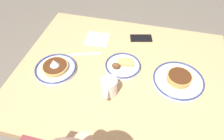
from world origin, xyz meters
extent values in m
plane|color=#6E6559|center=(0.00, 0.00, 0.00)|extent=(6.00, 6.00, 0.00)
cube|color=tan|center=(0.00, 0.00, 0.73)|extent=(1.21, 0.98, 0.05)
cylinder|color=#A98358|center=(-0.49, -0.38, 0.35)|extent=(0.07, 0.07, 0.70)
cylinder|color=#A98358|center=(0.49, -0.38, 0.35)|extent=(0.07, 0.07, 0.70)
cylinder|color=white|center=(0.00, -0.04, 0.76)|extent=(0.21, 0.21, 0.01)
torus|color=navy|center=(0.00, -0.04, 0.77)|extent=(0.21, 0.21, 0.01)
cube|color=tan|center=(-0.01, -0.06, 0.77)|extent=(0.10, 0.07, 0.02)
ellipsoid|color=brown|center=(0.04, -0.01, 0.78)|extent=(0.05, 0.04, 0.04)
ellipsoid|color=brown|center=(0.03, -0.01, 0.78)|extent=(0.04, 0.03, 0.03)
ellipsoid|color=brown|center=(0.03, -0.01, 0.78)|extent=(0.03, 0.03, 0.03)
cylinder|color=white|center=(-0.32, 0.00, 0.76)|extent=(0.28, 0.28, 0.01)
torus|color=navy|center=(-0.32, 0.00, 0.77)|extent=(0.28, 0.28, 0.01)
cylinder|color=#D79349|center=(-0.32, 0.00, 0.77)|extent=(0.13, 0.13, 0.01)
cylinder|color=gold|center=(-0.32, 0.00, 0.78)|extent=(0.13, 0.13, 0.01)
cylinder|color=tan|center=(-0.32, 0.00, 0.80)|extent=(0.13, 0.13, 0.01)
cylinder|color=#4C2814|center=(-0.32, 0.00, 0.80)|extent=(0.12, 0.12, 0.00)
cylinder|color=white|center=(0.37, 0.08, 0.76)|extent=(0.24, 0.24, 0.01)
torus|color=navy|center=(0.37, 0.08, 0.77)|extent=(0.24, 0.24, 0.01)
cylinder|color=tan|center=(0.37, 0.08, 0.77)|extent=(0.14, 0.14, 0.01)
cylinder|color=tan|center=(0.37, 0.08, 0.78)|extent=(0.15, 0.15, 0.01)
cylinder|color=#4C2814|center=(0.37, 0.08, 0.79)|extent=(0.13, 0.13, 0.00)
cone|color=white|center=(0.37, 0.08, 0.81)|extent=(0.05, 0.05, 0.04)
cylinder|color=white|center=(0.03, 0.16, 0.80)|extent=(0.09, 0.09, 0.10)
torus|color=white|center=(0.03, 0.20, 0.80)|extent=(0.02, 0.07, 0.07)
cylinder|color=brown|center=(0.03, 0.16, 0.83)|extent=(0.07, 0.07, 0.01)
cube|color=black|center=(-0.06, -0.33, 0.76)|extent=(0.16, 0.10, 0.01)
cube|color=white|center=(0.22, -0.25, 0.75)|extent=(0.16, 0.15, 0.00)
cube|color=silver|center=(0.24, -0.09, 0.75)|extent=(0.18, 0.07, 0.01)
cube|color=silver|center=(0.33, -0.07, 0.76)|extent=(0.03, 0.01, 0.00)
cube|color=silver|center=(0.32, -0.07, 0.76)|extent=(0.03, 0.01, 0.00)
cube|color=silver|center=(0.32, -0.06, 0.76)|extent=(0.03, 0.01, 0.00)
cube|color=silver|center=(0.32, -0.05, 0.76)|extent=(0.03, 0.01, 0.00)
camera|label=1|loc=(-0.14, 0.79, 1.64)|focal=33.45mm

